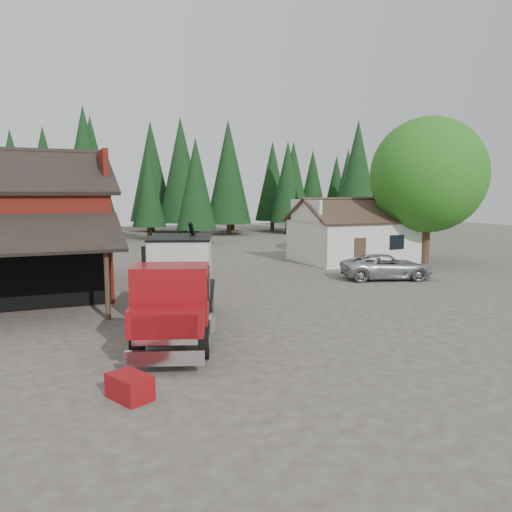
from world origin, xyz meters
name	(u,v)px	position (x,y,z in m)	size (l,w,h in m)	color
ground	(261,318)	(0.00, 0.00, 0.00)	(120.00, 120.00, 0.00)	#443E36
farmhouse	(354,238)	(13.00, 13.00, 1.67)	(8.60, 6.42, 4.65)	silver
deciduous_tree	(428,179)	(17.01, 9.97, 5.91)	(8.00, 8.00, 10.20)	#382619
conifer_backdrop	(119,236)	(0.00, 42.00, 0.00)	(76.00, 16.00, 16.00)	black
near_pine_b	(196,184)	(6.00, 30.00, 5.89)	(3.96, 3.96, 10.40)	#382619
near_pine_c	(357,174)	(22.00, 26.00, 6.89)	(4.84, 4.84, 12.40)	#382619
near_pine_d	(85,168)	(-4.00, 34.00, 7.39)	(5.28, 5.28, 13.40)	#382619
feed_truck	(179,283)	(-3.49, -0.82, 1.80)	(4.92, 8.78, 3.84)	black
silver_car	(387,267)	(10.33, 5.59, 0.72)	(2.39, 5.17, 1.44)	#ACB0B4
equip_box	(130,387)	(-6.00, -6.00, 0.30)	(0.70, 1.10, 0.60)	maroon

